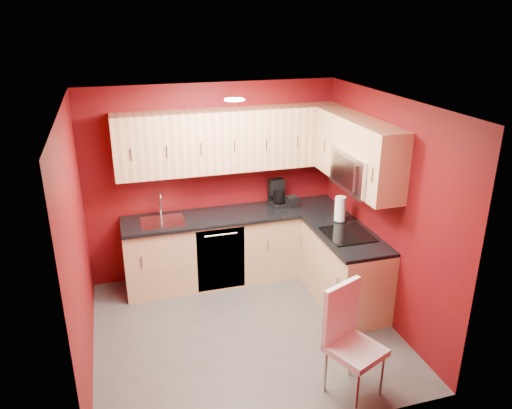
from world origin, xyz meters
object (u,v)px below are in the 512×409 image
sink (162,218)px  coffee_maker (279,193)px  microwave (362,171)px  dining_chair (356,345)px  paper_towel (340,209)px  napkin_holder (292,202)px

sink → coffee_maker: bearing=4.1°
microwave → dining_chair: microwave is taller
coffee_maker → paper_towel: size_ratio=1.08×
paper_towel → dining_chair: 1.99m
napkin_holder → paper_towel: bearing=-57.1°
paper_towel → microwave: bearing=-86.0°
paper_towel → dining_chair: paper_towel is taller
microwave → napkin_holder: bearing=112.8°
microwave → paper_towel: microwave is taller
microwave → paper_towel: (-0.03, 0.39, -0.60)m
sink → coffee_maker: sink is taller
coffee_maker → sink: bearing=174.4°
dining_chair → coffee_maker: bearing=63.7°
microwave → paper_towel: 0.71m
sink → napkin_holder: 1.67m
paper_towel → dining_chair: (-0.67, -1.79, -0.53)m
microwave → dining_chair: size_ratio=0.72×
dining_chair → napkin_holder: bearing=60.2°
sink → paper_towel: (2.07, -0.61, 0.12)m
coffee_maker → napkin_holder: bearing=-47.8°
microwave → dining_chair: (-0.69, -1.40, -1.13)m
napkin_holder → microwave: bearing=-67.2°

